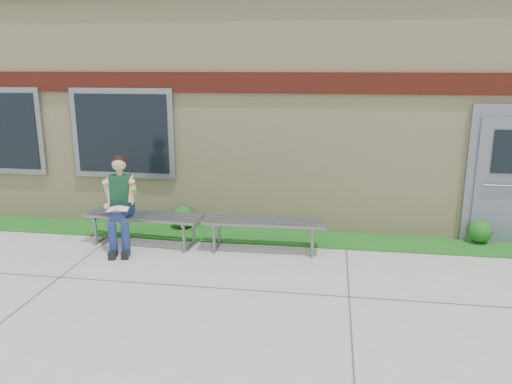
# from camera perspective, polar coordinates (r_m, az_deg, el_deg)

# --- Properties ---
(ground) EXTENTS (80.00, 80.00, 0.00)m
(ground) POSITION_cam_1_polar(r_m,az_deg,el_deg) (6.24, 1.25, -13.31)
(ground) COLOR #9E9E99
(ground) RESTS_ON ground
(grass_strip) EXTENTS (16.00, 0.80, 0.02)m
(grass_strip) POSITION_cam_1_polar(r_m,az_deg,el_deg) (8.61, 3.53, -5.26)
(grass_strip) COLOR #164C14
(grass_strip) RESTS_ON ground
(school_building) EXTENTS (16.20, 6.22, 4.20)m
(school_building) POSITION_cam_1_polar(r_m,az_deg,el_deg) (11.52, 5.27, 10.35)
(school_building) COLOR beige
(school_building) RESTS_ON ground
(bench_left) EXTENTS (1.98, 0.70, 0.51)m
(bench_left) POSITION_cam_1_polar(r_m,az_deg,el_deg) (8.45, -12.67, -3.27)
(bench_left) COLOR slate
(bench_left) RESTS_ON ground
(bench_right) EXTENTS (1.94, 0.58, 0.50)m
(bench_right) POSITION_cam_1_polar(r_m,az_deg,el_deg) (7.95, 0.92, -4.03)
(bench_right) COLOR slate
(bench_right) RESTS_ON ground
(girl) EXTENTS (0.60, 0.93, 1.50)m
(girl) POSITION_cam_1_polar(r_m,az_deg,el_deg) (8.25, -15.26, -1.01)
(girl) COLOR navy
(girl) RESTS_ON ground
(shrub_mid) EXTENTS (0.39, 0.39, 0.39)m
(shrub_mid) POSITION_cam_1_polar(r_m,az_deg,el_deg) (9.13, -8.35, -2.86)
(shrub_mid) COLOR #164C14
(shrub_mid) RESTS_ON grass_strip
(shrub_east) EXTENTS (0.38, 0.38, 0.38)m
(shrub_east) POSITION_cam_1_polar(r_m,az_deg,el_deg) (9.10, 24.21, -4.12)
(shrub_east) COLOR #164C14
(shrub_east) RESTS_ON grass_strip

